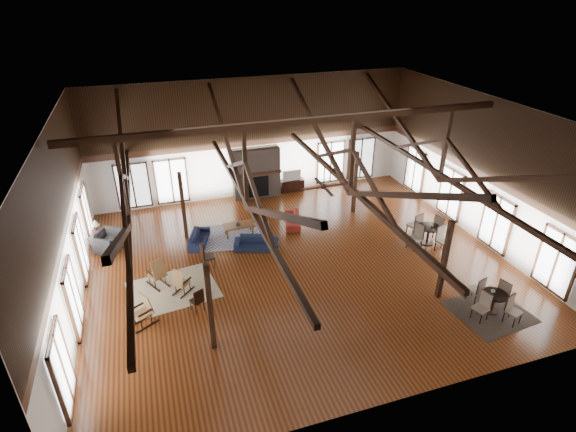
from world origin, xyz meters
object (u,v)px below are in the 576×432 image
object	(u,v)px
cafe_table_near	(494,299)
tv_console	(292,185)
sofa_navy_left	(199,238)
sofa_navy_front	(256,243)
cafe_table_far	(429,232)
coffee_table	(239,226)
sofa_orange	(293,219)
armchair	(108,241)

from	to	relation	value
cafe_table_near	tv_console	xyz separation A→B (m)	(-3.31, 11.49, -0.19)
sofa_navy_left	tv_console	distance (m)	6.76
tv_console	sofa_navy_front	bearing A→B (deg)	-122.62
cafe_table_far	tv_console	bearing A→B (deg)	118.52
coffee_table	cafe_table_near	world-z (taller)	cafe_table_near
cafe_table_near	sofa_navy_left	bearing A→B (deg)	139.36
tv_console	cafe_table_near	bearing A→B (deg)	-73.92
sofa_orange	sofa_navy_left	bearing A→B (deg)	-69.37
sofa_orange	coffee_table	world-z (taller)	coffee_table
armchair	coffee_table	bearing A→B (deg)	-63.68
sofa_navy_left	armchair	xyz separation A→B (m)	(-3.66, 0.70, 0.14)
sofa_orange	coffee_table	size ratio (longest dim) A/B	1.24
sofa_orange	cafe_table_near	size ratio (longest dim) A/B	0.86
cafe_table_near	cafe_table_far	bearing A→B (deg)	84.20
armchair	cafe_table_near	xyz separation A→B (m)	(12.47, -8.25, 0.11)
coffee_table	sofa_navy_front	bearing A→B (deg)	-73.62
armchair	cafe_table_far	xyz separation A→B (m)	(12.93, -3.71, 0.17)
coffee_table	cafe_table_near	size ratio (longest dim) A/B	0.70
cafe_table_near	coffee_table	bearing A→B (deg)	132.25
sofa_navy_front	tv_console	size ratio (longest dim) A/B	1.49
cafe_table_near	sofa_orange	bearing A→B (deg)	119.35
sofa_navy_front	sofa_orange	bearing A→B (deg)	54.63
sofa_navy_left	sofa_orange	size ratio (longest dim) A/B	1.00
sofa_navy_front	sofa_orange	distance (m)	2.65
cafe_table_far	coffee_table	bearing A→B (deg)	156.94
sofa_orange	cafe_table_far	bearing A→B (deg)	70.85
sofa_orange	cafe_table_far	size ratio (longest dim) A/B	0.77
sofa_navy_left	cafe_table_far	size ratio (longest dim) A/B	0.77
sofa_navy_left	coffee_table	distance (m)	1.81
sofa_orange	armchair	bearing A→B (deg)	-76.73
sofa_orange	armchair	size ratio (longest dim) A/B	1.42
cafe_table_near	tv_console	distance (m)	11.96
cafe_table_near	cafe_table_far	xyz separation A→B (m)	(0.46, 4.54, 0.06)
coffee_table	tv_console	size ratio (longest dim) A/B	1.10
cafe_table_far	tv_console	size ratio (longest dim) A/B	1.77
cafe_table_near	tv_console	size ratio (longest dim) A/B	1.58
sofa_orange	cafe_table_far	world-z (taller)	cafe_table_far
sofa_navy_left	sofa_orange	world-z (taller)	sofa_orange
sofa_navy_front	sofa_orange	xyz separation A→B (m)	(2.12, 1.58, -0.02)
sofa_navy_front	cafe_table_far	distance (m)	7.29
sofa_navy_front	cafe_table_far	bearing A→B (deg)	3.45
cafe_table_near	armchair	bearing A→B (deg)	146.49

